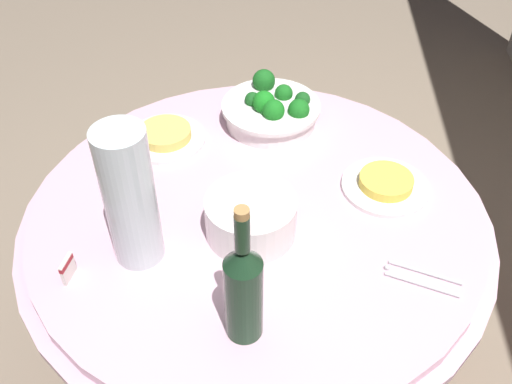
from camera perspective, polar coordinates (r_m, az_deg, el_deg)
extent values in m
plane|color=gray|center=(2.02, 0.00, -16.74)|extent=(6.00, 6.00, 0.00)
cylinder|color=maroon|center=(1.73, 0.00, -10.91)|extent=(1.01, 1.01, 0.69)
cylinder|color=#E0B2C6|center=(1.46, 0.00, -2.60)|extent=(1.16, 1.16, 0.02)
cylinder|color=#E0B2C6|center=(1.44, 0.00, -1.90)|extent=(1.10, 1.10, 0.03)
cylinder|color=white|center=(1.69, 1.45, 7.50)|extent=(0.26, 0.26, 0.05)
cylinder|color=white|center=(1.67, 1.47, 8.37)|extent=(0.28, 0.28, 0.01)
sphere|color=#196D1E|center=(1.63, 4.20, 8.02)|extent=(0.06, 0.06, 0.06)
sphere|color=#19621E|center=(1.73, 0.77, 10.80)|extent=(0.07, 0.07, 0.07)
sphere|color=#19561E|center=(1.67, -0.34, 8.98)|extent=(0.04, 0.04, 0.04)
sphere|color=#195A1E|center=(1.63, 1.03, 7.90)|extent=(0.04, 0.04, 0.04)
sphere|color=#19681E|center=(1.70, 2.72, 9.58)|extent=(0.05, 0.05, 0.05)
sphere|color=#19811E|center=(1.64, 0.88, 8.77)|extent=(0.06, 0.06, 0.06)
sphere|color=#19541E|center=(1.68, 4.56, 8.98)|extent=(0.04, 0.04, 0.04)
sphere|color=#19751E|center=(1.61, 1.73, 7.95)|extent=(0.06, 0.06, 0.06)
cylinder|color=white|center=(1.37, -0.50, -3.78)|extent=(0.21, 0.21, 0.01)
cylinder|color=white|center=(1.36, -0.50, -3.49)|extent=(0.21, 0.21, 0.01)
cylinder|color=white|center=(1.35, -0.50, -3.20)|extent=(0.21, 0.21, 0.01)
cylinder|color=white|center=(1.35, -0.51, -2.90)|extent=(0.21, 0.21, 0.01)
cylinder|color=white|center=(1.34, -0.51, -2.60)|extent=(0.21, 0.21, 0.01)
cylinder|color=white|center=(1.33, -0.51, -2.30)|extent=(0.21, 0.21, 0.01)
cylinder|color=white|center=(1.32, -0.51, -1.99)|extent=(0.21, 0.21, 0.01)
cylinder|color=white|center=(1.32, -0.52, -1.68)|extent=(0.21, 0.21, 0.01)
cylinder|color=white|center=(1.31, -0.52, -1.37)|extent=(0.21, 0.21, 0.01)
cylinder|color=white|center=(1.30, -0.52, -1.05)|extent=(0.21, 0.21, 0.01)
cylinder|color=#193721|center=(1.12, -1.24, -10.37)|extent=(0.07, 0.07, 0.20)
cone|color=#193721|center=(1.03, -1.34, -6.34)|extent=(0.07, 0.07, 0.04)
cylinder|color=#193721|center=(0.98, -1.40, -4.05)|extent=(0.03, 0.03, 0.08)
cylinder|color=#B2844C|center=(0.95, -1.45, -2.06)|extent=(0.03, 0.03, 0.02)
cylinder|color=silver|center=(1.23, -12.19, -0.56)|extent=(0.11, 0.11, 0.34)
sphere|color=#E5B26B|center=(1.31, -11.57, -5.33)|extent=(0.06, 0.06, 0.06)
sphere|color=#E5B26B|center=(1.33, -10.52, -4.38)|extent=(0.06, 0.06, 0.06)
sphere|color=#E5B26B|center=(1.34, -12.04, -4.28)|extent=(0.06, 0.06, 0.06)
sphere|color=#72C64C|center=(1.27, -11.35, -3.64)|extent=(0.06, 0.06, 0.06)
sphere|color=#72C64C|center=(1.30, -11.13, -2.48)|extent=(0.06, 0.06, 0.06)
sphere|color=#72C64C|center=(1.29, -12.61, -3.05)|extent=(0.06, 0.06, 0.06)
sphere|color=red|center=(1.24, -11.23, -1.63)|extent=(0.06, 0.06, 0.06)
sphere|color=red|center=(1.27, -11.97, -0.69)|extent=(0.06, 0.06, 0.06)
sphere|color=red|center=(1.25, -12.89, -1.73)|extent=(0.06, 0.06, 0.06)
cylinder|color=silver|center=(1.34, 16.16, -7.55)|extent=(0.06, 0.15, 0.01)
cylinder|color=silver|center=(1.31, 15.86, -8.68)|extent=(0.06, 0.15, 0.01)
sphere|color=silver|center=(1.33, 12.65, -7.18)|extent=(0.01, 0.01, 0.01)
cylinder|color=white|center=(1.51, 12.47, 0.51)|extent=(0.22, 0.22, 0.01)
cylinder|color=#F2D14C|center=(1.50, 12.57, 1.04)|extent=(0.14, 0.14, 0.02)
cylinder|color=white|center=(1.65, -8.79, 5.16)|extent=(0.22, 0.22, 0.01)
cylinder|color=#EACC60|center=(1.64, -8.86, 5.69)|extent=(0.14, 0.14, 0.03)
cube|color=white|center=(1.32, -17.88, -7.13)|extent=(0.05, 0.02, 0.05)
cube|color=maroon|center=(1.31, -18.04, -6.63)|extent=(0.05, 0.02, 0.01)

